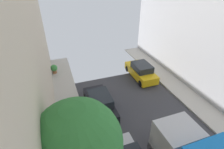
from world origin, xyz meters
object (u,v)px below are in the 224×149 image
street_tree_0 (78,143)px  parked_car_left_4 (100,103)px  potted_plant_3 (54,69)px  parked_car_right_3 (141,71)px

street_tree_0 → parked_car_left_4: bearing=68.5°
potted_plant_3 → street_tree_0: bearing=-87.4°
street_tree_0 → potted_plant_3: size_ratio=6.19×
parked_car_right_3 → street_tree_0: bearing=-129.6°
street_tree_0 → parked_car_right_3: bearing=50.4°
parked_car_right_3 → street_tree_0: (-7.78, -9.42, 3.83)m
parked_car_right_3 → potted_plant_3: 9.15m
parked_car_left_4 → parked_car_right_3: (5.40, 3.37, 0.00)m
parked_car_right_3 → potted_plant_3: parked_car_right_3 is taller
parked_car_left_4 → street_tree_0: (-2.38, -6.04, 3.83)m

